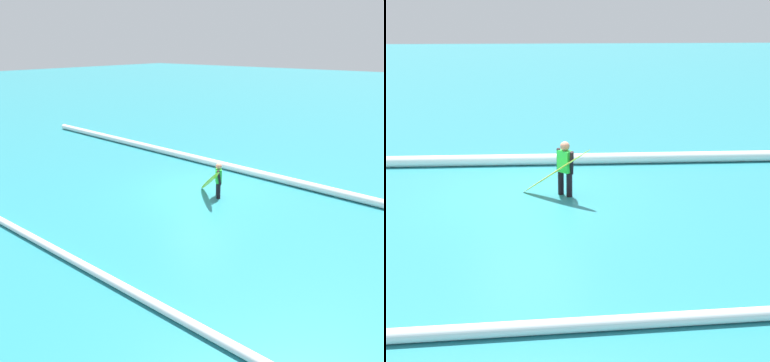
{
  "view_description": "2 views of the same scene",
  "coord_description": "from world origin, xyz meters",
  "views": [
    {
      "loc": [
        -8.14,
        10.33,
        5.22
      ],
      "look_at": [
        -0.98,
        1.63,
        1.09
      ],
      "focal_mm": 34.86,
      "sensor_mm": 36.0,
      "label": 1
    },
    {
      "loc": [
        -0.18,
        12.48,
        4.03
      ],
      "look_at": [
        -1.05,
        1.85,
        0.88
      ],
      "focal_mm": 52.32,
      "sensor_mm": 36.0,
      "label": 2
    }
  ],
  "objects": [
    {
      "name": "wave_crest_midground",
      "position": [
        -0.65,
        5.94,
        0.1
      ],
      "size": [
        23.67,
        0.96,
        0.2
      ],
      "primitive_type": "cylinder",
      "rotation": [
        0.0,
        1.57,
        0.03
      ],
      "color": "white",
      "rests_on": "ground_plane"
    },
    {
      "name": "ground_plane",
      "position": [
        0.0,
        0.0,
        0.0
      ],
      "size": [
        150.61,
        150.61,
        0.0
      ],
      "primitive_type": "plane",
      "color": "teal"
    },
    {
      "name": "wave_crest_foreground",
      "position": [
        2.26,
        -2.86,
        0.16
      ],
      "size": [
        23.16,
        0.7,
        0.31
      ],
      "primitive_type": "cylinder",
      "rotation": [
        0.0,
        1.57,
        -0.02
      ],
      "color": "white",
      "rests_on": "ground_plane"
    },
    {
      "name": "surfboard",
      "position": [
        -0.66,
        0.24,
        0.63
      ],
      "size": [
        1.64,
        1.21,
        1.29
      ],
      "color": "yellow",
      "rests_on": "ground_plane"
    },
    {
      "name": "surfer",
      "position": [
        -0.9,
        0.03,
        0.71
      ],
      "size": [
        0.38,
        0.55,
        1.29
      ],
      "rotation": [
        0.0,
        0.0,
        5.44
      ],
      "color": "black",
      "rests_on": "ground_plane"
    }
  ]
}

